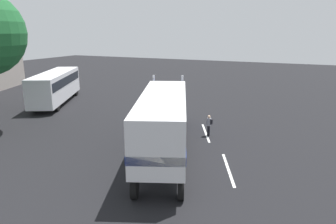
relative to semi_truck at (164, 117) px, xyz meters
The scene contains 6 objects.
ground_plane 6.00m from the semi_truck, 25.54° to the left, with size 120.00×120.00×0.00m, color black.
lane_stripe_near 5.98m from the semi_truck, 12.26° to the right, with size 4.40×0.16×0.01m, color silver.
lane_stripe_mid 4.99m from the semi_truck, 96.09° to the right, with size 4.40×0.16×0.01m, color silver.
semi_truck is the anchor object (origin of this frame).
person_bystander 5.23m from the semi_truck, 18.36° to the right, with size 0.34×0.46×1.63m.
parked_bus 19.05m from the semi_truck, 63.42° to the left, with size 10.96×7.25×3.40m.
Camera 1 is at (-21.63, -10.04, 7.74)m, focal length 32.65 mm.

